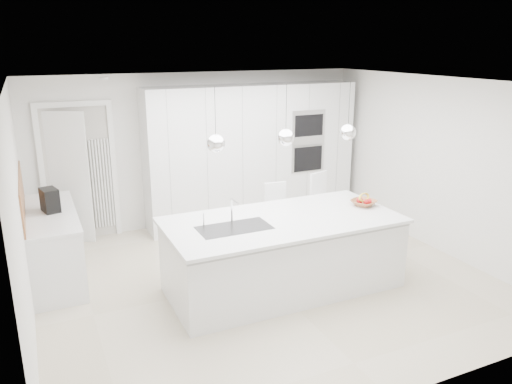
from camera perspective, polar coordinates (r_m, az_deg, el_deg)
name	(u,v)px	position (r m, az deg, el deg)	size (l,w,h in m)	color
floor	(266,279)	(6.56, 1.11, -9.93)	(5.50, 5.50, 0.00)	beige
wall_back	(201,149)	(8.36, -6.31, 4.90)	(5.50, 5.50, 0.00)	silver
wall_left	(20,218)	(5.55, -25.37, -2.70)	(5.00, 5.00, 0.00)	silver
ceiling	(267,83)	(5.89, 1.25, 12.40)	(5.50, 5.50, 0.00)	white
tall_cabinets	(252,154)	(8.39, -0.44, 4.35)	(3.60, 0.60, 2.30)	white
oven_stack	(308,141)	(8.49, 6.00, 5.78)	(0.62, 0.04, 1.05)	#A5A5A8
doorway_frame	(79,175)	(8.01, -19.54, 1.86)	(1.11, 0.08, 2.13)	white
hallway_door	(62,179)	(7.95, -21.27, 1.42)	(0.82, 0.04, 2.00)	white
radiator	(102,184)	(8.07, -17.16, 0.90)	(0.32, 0.04, 1.40)	white
left_base_cabinets	(54,246)	(6.95, -22.10, -5.78)	(0.60, 1.80, 0.86)	white
left_worktop	(50,213)	(6.80, -22.51, -2.26)	(0.62, 1.82, 0.04)	white
oak_backsplash	(22,196)	(6.73, -25.20, -0.38)	(0.02, 1.80, 0.50)	#9F673E
island_base	(284,256)	(6.18, 3.19, -7.31)	(2.80, 1.20, 0.86)	white
island_worktop	(282,220)	(6.05, 3.04, -3.24)	(2.84, 1.40, 0.04)	white
island_sink	(234,234)	(5.77, -2.49, -4.86)	(0.84, 0.44, 0.18)	#3F3F42
island_tap	(232,210)	(5.89, -2.81, -2.06)	(0.02, 0.02, 0.30)	white
pendant_left	(216,144)	(5.40, -4.61, 5.54)	(0.20, 0.20, 0.20)	white
pendant_mid	(286,138)	(5.74, 3.42, 6.23)	(0.20, 0.20, 0.20)	white
pendant_right	(348,132)	(6.18, 10.45, 6.72)	(0.20, 0.20, 0.20)	white
fruit_bowl	(364,203)	(6.65, 12.21, -1.22)	(0.31, 0.31, 0.08)	#9F673E
espresso_machine	(50,200)	(6.77, -22.51, -0.86)	(0.18, 0.28, 0.30)	black
bar_stool_left	(279,220)	(7.12, 2.62, -3.23)	(0.34, 0.47, 1.03)	white
bar_stool_right	(322,210)	(7.52, 7.59, -2.07)	(0.36, 0.50, 1.09)	white
apple_a	(369,201)	(6.64, 12.81, -1.05)	(0.07, 0.07, 0.07)	red
apple_b	(366,202)	(6.61, 12.44, -1.11)	(0.07, 0.07, 0.07)	red
apple_c	(360,200)	(6.63, 11.77, -0.95)	(0.09, 0.09, 0.09)	red
banana_bunch	(364,197)	(6.61, 12.24, -0.59)	(0.22, 0.22, 0.03)	gold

